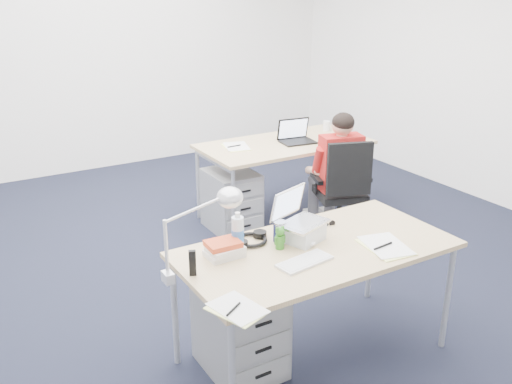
% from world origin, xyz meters
% --- Properties ---
extents(floor, '(7.00, 7.00, 0.00)m').
position_xyz_m(floor, '(0.00, 0.00, 0.00)').
color(floor, black).
rests_on(floor, ground).
extents(room, '(6.02, 7.02, 2.80)m').
position_xyz_m(room, '(0.00, 0.00, 1.71)').
color(room, white).
rests_on(room, ground).
extents(desk_near, '(1.60, 0.80, 0.73)m').
position_xyz_m(desk_near, '(-0.11, -0.86, 0.68)').
color(desk_near, tan).
rests_on(desk_near, ground).
extents(desk_far, '(1.60, 0.80, 0.73)m').
position_xyz_m(desk_far, '(0.97, 1.10, 0.68)').
color(desk_far, tan).
rests_on(desk_far, ground).
extents(office_chair, '(0.76, 0.76, 0.93)m').
position_xyz_m(office_chair, '(1.08, 0.37, 0.26)').
color(office_chair, black).
rests_on(office_chair, ground).
extents(seated_person, '(0.44, 0.67, 1.13)m').
position_xyz_m(seated_person, '(1.11, 0.53, 0.56)').
color(seated_person, '#AF1C19').
rests_on(seated_person, ground).
extents(drawer_pedestal_near, '(0.40, 0.50, 0.55)m').
position_xyz_m(drawer_pedestal_near, '(-0.56, -0.75, 0.28)').
color(drawer_pedestal_near, gray).
rests_on(drawer_pedestal_near, ground).
extents(drawer_pedestal_far, '(0.40, 0.50, 0.55)m').
position_xyz_m(drawer_pedestal_far, '(0.37, 1.06, 0.28)').
color(drawer_pedestal_far, gray).
rests_on(drawer_pedestal_far, ground).
extents(silver_laptop, '(0.34, 0.30, 0.30)m').
position_xyz_m(silver_laptop, '(-0.13, -0.75, 0.88)').
color(silver_laptop, silver).
rests_on(silver_laptop, desk_near).
extents(wireless_keyboard, '(0.34, 0.17, 0.02)m').
position_xyz_m(wireless_keyboard, '(-0.29, -0.99, 0.74)').
color(wireless_keyboard, white).
rests_on(wireless_keyboard, desk_near).
extents(computer_mouse, '(0.09, 0.12, 0.04)m').
position_xyz_m(computer_mouse, '(-0.13, -0.81, 0.75)').
color(computer_mouse, white).
rests_on(computer_mouse, desk_near).
extents(headphones, '(0.30, 0.27, 0.04)m').
position_xyz_m(headphones, '(-0.41, -0.61, 0.75)').
color(headphones, black).
rests_on(headphones, desk_near).
extents(can_koozie, '(0.09, 0.09, 0.13)m').
position_xyz_m(can_koozie, '(-0.25, -0.69, 0.79)').
color(can_koozie, '#151843').
rests_on(can_koozie, desk_near).
extents(water_bottle, '(0.09, 0.09, 0.23)m').
position_xyz_m(water_bottle, '(-0.52, -0.66, 0.84)').
color(water_bottle, silver).
rests_on(water_bottle, desk_near).
extents(bear_figurine, '(0.09, 0.08, 0.14)m').
position_xyz_m(bear_figurine, '(-0.31, -0.77, 0.80)').
color(bear_figurine, '#1B671B').
rests_on(bear_figurine, desk_near).
extents(book_stack, '(0.23, 0.19, 0.09)m').
position_xyz_m(book_stack, '(-0.62, -0.69, 0.77)').
color(book_stack, silver).
rests_on(book_stack, desk_near).
extents(cordless_phone, '(0.04, 0.04, 0.14)m').
position_xyz_m(cordless_phone, '(-0.86, -0.80, 0.80)').
color(cordless_phone, black).
rests_on(cordless_phone, desk_near).
extents(papers_left, '(0.24, 0.30, 0.01)m').
position_xyz_m(papers_left, '(-0.83, -1.21, 0.73)').
color(papers_left, '#F6FF93').
rests_on(papers_left, desk_near).
extents(papers_right, '(0.27, 0.35, 0.01)m').
position_xyz_m(papers_right, '(0.22, -1.07, 0.74)').
color(papers_right, '#F6FF93').
rests_on(papers_right, desk_near).
extents(sunglasses, '(0.10, 0.06, 0.02)m').
position_xyz_m(sunglasses, '(0.13, -0.66, 0.74)').
color(sunglasses, black).
rests_on(sunglasses, desk_near).
extents(desk_lamp, '(0.42, 0.18, 0.46)m').
position_xyz_m(desk_lamp, '(-0.86, -0.80, 0.96)').
color(desk_lamp, silver).
rests_on(desk_lamp, desk_near).
extents(dark_laptop, '(0.35, 0.34, 0.23)m').
position_xyz_m(dark_laptop, '(1.07, 1.03, 0.84)').
color(dark_laptop, black).
rests_on(dark_laptop, desk_far).
extents(far_cup, '(0.07, 0.07, 0.10)m').
position_xyz_m(far_cup, '(1.58, 1.26, 0.78)').
color(far_cup, white).
rests_on(far_cup, desk_far).
extents(far_papers, '(0.27, 0.33, 0.01)m').
position_xyz_m(far_papers, '(0.49, 1.19, 0.73)').
color(far_papers, white).
rests_on(far_papers, desk_far).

